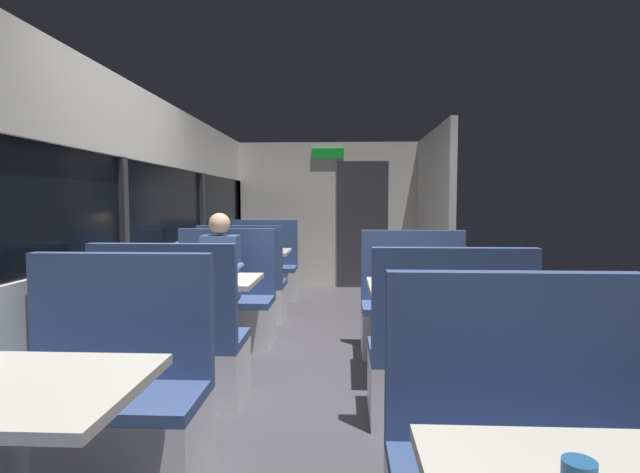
{
  "coord_description": "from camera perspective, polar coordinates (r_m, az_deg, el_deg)",
  "views": [
    {
      "loc": [
        0.26,
        -3.7,
        1.36
      ],
      "look_at": [
        -0.08,
        3.23,
        0.87
      ],
      "focal_mm": 27.75,
      "sensor_mm": 36.0,
      "label": 1
    }
  ],
  "objects": [
    {
      "name": "ground_plane",
      "position": [
        3.95,
        -1.16,
        -16.3
      ],
      "size": [
        3.3,
        9.2,
        0.02
      ],
      "primitive_type": "cube",
      "color": "#423F44"
    },
    {
      "name": "carriage_window_panel_left",
      "position": [
        4.08,
        -21.97,
        0.16
      ],
      "size": [
        0.09,
        8.48,
        2.3
      ],
      "color": "beige",
      "rests_on": "ground_plane"
    },
    {
      "name": "carriage_end_bulkhead",
      "position": [
        7.9,
        1.36,
        2.4
      ],
      "size": [
        2.9,
        0.11,
        2.3
      ],
      "color": "beige",
      "rests_on": "ground_plane"
    },
    {
      "name": "carriage_aisle_panel_right",
      "position": [
        6.8,
        12.9,
        2.14
      ],
      "size": [
        0.08,
        2.4,
        2.3
      ],
      "primitive_type": "cube",
      "color": "beige",
      "rests_on": "ground_plane"
    },
    {
      "name": "dining_table_near_window",
      "position": [
        2.11,
        -32.16,
        -16.7
      ],
      "size": [
        0.9,
        0.7,
        0.74
      ],
      "color": "#9E9EA3",
      "rests_on": "ground_plane"
    },
    {
      "name": "bench_near_window_facing_entry",
      "position": [
        2.78,
        -23.19,
        -18.17
      ],
      "size": [
        0.95,
        0.5,
        1.1
      ],
      "color": "silver",
      "rests_on": "ground_plane"
    },
    {
      "name": "dining_table_mid_window",
      "position": [
        4.16,
        -13.43,
        -6.1
      ],
      "size": [
        0.9,
        0.7,
        0.74
      ],
      "color": "#9E9EA3",
      "rests_on": "ground_plane"
    },
    {
      "name": "bench_mid_window_facing_end",
      "position": [
        3.58,
        -16.56,
        -12.94
      ],
      "size": [
        0.95,
        0.5,
        1.1
      ],
      "color": "silver",
      "rests_on": "ground_plane"
    },
    {
      "name": "bench_mid_window_facing_entry",
      "position": [
        4.88,
        -11.05,
        -8.29
      ],
      "size": [
        0.95,
        0.5,
        1.1
      ],
      "color": "silver",
      "rests_on": "ground_plane"
    },
    {
      "name": "dining_table_far_window",
      "position": [
        6.39,
        -7.61,
        -2.5
      ],
      "size": [
        0.9,
        0.7,
        0.74
      ],
      "color": "#9E9EA3",
      "rests_on": "ground_plane"
    },
    {
      "name": "bench_far_window_facing_end",
      "position": [
        5.76,
        -8.85,
        -6.37
      ],
      "size": [
        0.95,
        0.5,
        1.1
      ],
      "color": "silver",
      "rests_on": "ground_plane"
    },
    {
      "name": "bench_far_window_facing_entry",
      "position": [
        7.12,
        -6.57,
        -4.35
      ],
      "size": [
        0.95,
        0.5,
        1.1
      ],
      "color": "silver",
      "rests_on": "ground_plane"
    },
    {
      "name": "dining_table_rear_aisle",
      "position": [
        3.85,
        12.37,
        -6.9
      ],
      "size": [
        0.9,
        0.7,
        0.74
      ],
      "color": "#9E9EA3",
      "rests_on": "ground_plane"
    },
    {
      "name": "bench_rear_aisle_facing_end",
      "position": [
        3.26,
        14.39,
        -14.6
      ],
      "size": [
        0.95,
        0.5,
        1.1
      ],
      "color": "silver",
      "rests_on": "ground_plane"
    },
    {
      "name": "bench_rear_aisle_facing_entry",
      "position": [
        4.59,
        10.84,
        -9.07
      ],
      "size": [
        0.95,
        0.5,
        1.1
      ],
      "color": "silver",
      "rests_on": "ground_plane"
    },
    {
      "name": "seated_passenger",
      "position": [
        4.77,
        -11.3,
        -6.02
      ],
      "size": [
        0.47,
        0.55,
        1.26
      ],
      "color": "#26262D",
      "rests_on": "ground_plane"
    }
  ]
}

